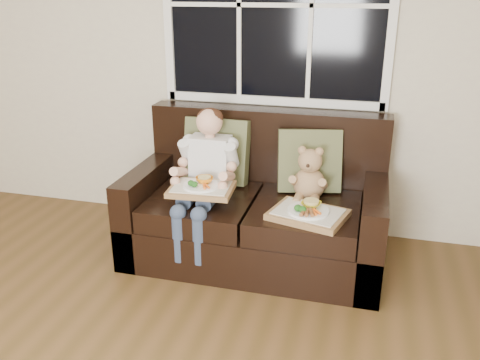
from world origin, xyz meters
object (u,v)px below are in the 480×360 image
(loveseat, at_px, (257,212))
(tray_left, at_px, (202,188))
(tray_right, at_px, (308,213))
(child, at_px, (206,167))
(teddy_bear, at_px, (309,177))

(loveseat, relative_size, tray_left, 4.02)
(loveseat, relative_size, tray_right, 3.31)
(tray_right, bearing_deg, child, -179.15)
(child, relative_size, tray_right, 1.72)
(teddy_bear, bearing_deg, tray_right, -80.90)
(child, relative_size, teddy_bear, 2.37)
(loveseat, xyz_separation_m, tray_left, (-0.30, -0.29, 0.26))
(teddy_bear, bearing_deg, loveseat, -177.92)
(tray_left, height_order, tray_right, tray_left)
(child, xyz_separation_m, tray_left, (0.03, -0.17, -0.07))
(loveseat, bearing_deg, tray_left, -136.02)
(child, height_order, tray_right, child)
(loveseat, bearing_deg, teddy_bear, 0.37)
(teddy_bear, relative_size, tray_right, 0.72)
(tray_left, xyz_separation_m, tray_right, (0.69, -0.01, -0.09))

